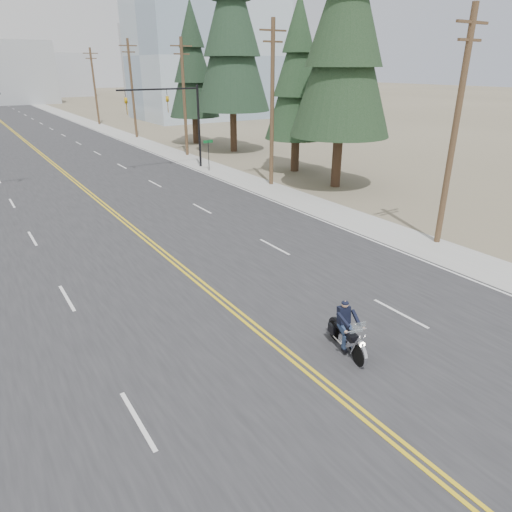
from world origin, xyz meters
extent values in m
plane|color=#776D56|center=(0.00, 0.00, 0.00)|extent=(400.00, 400.00, 0.00)
cube|color=#303033|center=(0.00, 70.00, 0.01)|extent=(20.00, 200.00, 0.01)
cube|color=#A5A5A0|center=(11.50, 70.00, 0.01)|extent=(3.00, 200.00, 0.01)
cylinder|color=black|center=(11.00, 32.00, 3.50)|extent=(0.20, 0.20, 7.00)
cylinder|color=black|center=(7.50, 32.00, 6.70)|extent=(7.00, 0.14, 0.14)
imported|color=#BF8C0C|center=(8.20, 32.00, 6.05)|extent=(0.21, 0.26, 1.30)
imported|color=#BF8C0C|center=(4.70, 32.00, 6.05)|extent=(0.21, 0.26, 1.30)
cylinder|color=black|center=(10.80, 30.00, 1.30)|extent=(0.06, 0.06, 2.60)
cube|color=#0C5926|center=(10.80, 30.00, 2.50)|extent=(0.90, 0.03, 0.25)
cylinder|color=brown|center=(12.50, 8.00, 5.50)|extent=(0.30, 0.30, 11.00)
cube|color=brown|center=(12.50, 8.00, 10.20)|extent=(2.20, 0.12, 0.12)
cube|color=brown|center=(12.50, 8.00, 9.50)|extent=(1.60, 0.12, 0.12)
cylinder|color=brown|center=(12.50, 23.00, 5.75)|extent=(0.30, 0.30, 11.50)
cube|color=brown|center=(12.50, 23.00, 10.70)|extent=(2.20, 0.12, 0.12)
cube|color=brown|center=(12.50, 23.00, 10.00)|extent=(1.60, 0.12, 0.12)
cylinder|color=brown|center=(12.50, 38.00, 5.50)|extent=(0.30, 0.30, 11.00)
cube|color=brown|center=(12.50, 38.00, 10.20)|extent=(2.20, 0.12, 0.12)
cube|color=brown|center=(12.50, 38.00, 9.50)|extent=(1.60, 0.12, 0.12)
cylinder|color=brown|center=(12.50, 53.00, 5.75)|extent=(0.30, 0.30, 11.50)
cube|color=brown|center=(12.50, 53.00, 10.70)|extent=(2.20, 0.12, 0.12)
cube|color=brown|center=(12.50, 53.00, 10.00)|extent=(1.60, 0.12, 0.12)
cylinder|color=brown|center=(12.50, 70.00, 5.50)|extent=(0.30, 0.30, 11.00)
cube|color=brown|center=(12.50, 70.00, 10.20)|extent=(2.20, 0.12, 0.12)
cube|color=brown|center=(12.50, 70.00, 9.50)|extent=(1.60, 0.12, 0.12)
cube|color=#9EB5CC|center=(32.00, 70.00, 10.00)|extent=(24.00, 16.00, 20.00)
cube|color=#ADB2B7|center=(8.00, 125.00, 7.00)|extent=(18.00, 14.00, 14.00)
cube|color=#B7BCC6|center=(40.00, 110.00, 9.00)|extent=(16.00, 12.00, 18.00)
cube|color=#B7BCC6|center=(25.00, 150.00, 6.00)|extent=(14.00, 14.00, 12.00)
cylinder|color=#382619|center=(16.17, 19.77, 1.88)|extent=(0.73, 0.73, 3.76)
cone|color=black|center=(16.17, 19.77, 9.41)|extent=(7.11, 7.11, 11.29)
cylinder|color=#382619|center=(17.01, 25.89, 1.39)|extent=(0.61, 0.61, 2.77)
cone|color=#19331A|center=(17.01, 25.89, 6.93)|extent=(5.20, 5.20, 8.32)
cone|color=#19331A|center=(17.01, 25.89, 9.29)|extent=(3.90, 3.90, 6.24)
cone|color=#19331A|center=(17.01, 25.89, 11.64)|extent=(2.60, 2.60, 4.44)
cylinder|color=#382619|center=(17.63, 37.30, 2.10)|extent=(0.73, 0.73, 4.19)
cone|color=black|center=(17.63, 37.30, 10.48)|extent=(7.54, 7.54, 12.57)
cone|color=black|center=(17.63, 37.30, 14.04)|extent=(5.66, 5.66, 9.43)
cylinder|color=#382619|center=(16.72, 44.46, 1.52)|extent=(0.71, 0.71, 3.04)
cone|color=black|center=(16.72, 44.46, 7.59)|extent=(5.67, 5.67, 9.11)
cone|color=black|center=(16.72, 44.46, 10.17)|extent=(4.25, 4.25, 6.83)
cone|color=black|center=(16.72, 44.46, 12.75)|extent=(2.83, 2.83, 4.86)
camera|label=1|loc=(-7.49, -5.35, 8.44)|focal=32.00mm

